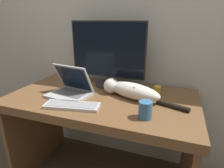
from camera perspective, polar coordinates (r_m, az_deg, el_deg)
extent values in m
cube|color=silver|center=(1.68, 2.51, 18.84)|extent=(6.40, 0.06, 2.60)
cube|color=brown|center=(1.39, -3.10, -4.75)|extent=(1.35, 0.74, 0.06)
cube|color=brown|center=(1.89, -21.57, -12.58)|extent=(0.04, 0.68, 0.72)
cube|color=brown|center=(1.52, 21.92, -21.36)|extent=(0.04, 0.68, 0.72)
cylinder|color=#282828|center=(1.59, -1.27, -0.06)|extent=(0.21, 0.21, 0.02)
cylinder|color=#282828|center=(1.57, -1.28, 1.45)|extent=(0.04, 0.04, 0.07)
cube|color=#282828|center=(1.52, -1.28, 10.36)|extent=(0.62, 0.02, 0.45)
cube|color=black|center=(1.51, -1.42, 10.30)|extent=(0.60, 0.01, 0.42)
cube|color=#B7B7BC|center=(1.40, -12.99, -3.26)|extent=(0.32, 0.27, 0.02)
cube|color=slate|center=(1.41, -12.66, -2.64)|extent=(0.26, 0.16, 0.00)
cube|color=#B7B7BC|center=(1.41, -11.63, 1.81)|extent=(0.30, 0.15, 0.21)
cube|color=black|center=(1.41, -11.74, 1.67)|extent=(0.27, 0.13, 0.18)
cube|color=#BCBCC1|center=(1.23, -12.10, -6.47)|extent=(0.37, 0.18, 0.02)
cube|color=#939397|center=(1.23, -12.14, -6.00)|extent=(0.34, 0.15, 0.00)
ellipsoid|color=silver|center=(1.32, 6.41, -2.11)|extent=(0.43, 0.26, 0.11)
ellipsoid|color=black|center=(1.30, 7.23, -1.07)|extent=(0.21, 0.15, 0.04)
sphere|color=silver|center=(1.41, -0.21, -0.53)|extent=(0.12, 0.12, 0.12)
cone|color=black|center=(1.41, -1.05, 1.52)|extent=(0.04, 0.04, 0.03)
cone|color=black|center=(1.38, 0.65, 1.11)|extent=(0.04, 0.04, 0.03)
cylinder|color=black|center=(1.25, 17.99, -6.30)|extent=(0.21, 0.10, 0.03)
cylinder|color=teal|center=(1.08, 10.12, -7.78)|extent=(0.08, 0.08, 0.10)
cube|color=gold|center=(1.48, 13.74, -1.51)|extent=(0.05, 0.05, 0.05)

